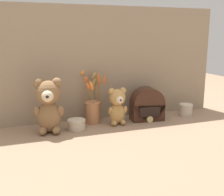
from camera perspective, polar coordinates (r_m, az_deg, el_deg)
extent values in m
plane|color=#8E7056|center=(1.66, 0.23, -5.49)|extent=(4.00, 4.00, 0.00)
cube|color=gray|center=(1.75, -1.62, 7.00)|extent=(1.51, 0.02, 0.69)
ellipsoid|color=olive|center=(1.56, -12.62, -3.75)|extent=(0.14, 0.12, 0.17)
sphere|color=olive|center=(1.52, -12.86, 1.11)|extent=(0.13, 0.13, 0.13)
sphere|color=beige|center=(1.48, -12.95, 0.42)|extent=(0.06, 0.06, 0.06)
sphere|color=black|center=(1.45, -13.02, 0.25)|extent=(0.02, 0.02, 0.02)
sphere|color=olive|center=(1.51, -11.14, 3.10)|extent=(0.05, 0.05, 0.05)
sphere|color=olive|center=(1.52, -14.76, 2.96)|extent=(0.05, 0.05, 0.05)
ellipsoid|color=olive|center=(1.53, -10.44, -2.70)|extent=(0.05, 0.06, 0.08)
ellipsoid|color=olive|center=(1.54, -14.93, -2.84)|extent=(0.05, 0.06, 0.08)
ellipsoid|color=olive|center=(1.54, -11.27, -6.43)|extent=(0.05, 0.08, 0.04)
ellipsoid|color=olive|center=(1.54, -13.88, -6.50)|extent=(0.05, 0.08, 0.04)
ellipsoid|color=tan|center=(1.66, 1.05, -3.18)|extent=(0.09, 0.08, 0.13)
sphere|color=tan|center=(1.64, 1.07, 0.14)|extent=(0.10, 0.10, 0.10)
sphere|color=beige|center=(1.61, 1.52, -0.33)|extent=(0.05, 0.05, 0.05)
sphere|color=black|center=(1.59, 1.77, -0.45)|extent=(0.01, 0.01, 0.01)
sphere|color=tan|center=(1.64, 2.22, 1.52)|extent=(0.04, 0.04, 0.04)
sphere|color=tan|center=(1.62, -0.09, 1.36)|extent=(0.04, 0.04, 0.04)
ellipsoid|color=tan|center=(1.67, 2.58, -2.37)|extent=(0.03, 0.04, 0.06)
ellipsoid|color=tan|center=(1.64, -0.31, -2.64)|extent=(0.03, 0.04, 0.06)
ellipsoid|color=tan|center=(1.66, 2.21, -4.93)|extent=(0.03, 0.05, 0.03)
ellipsoid|color=tan|center=(1.64, 0.54, -5.11)|extent=(0.03, 0.05, 0.03)
cylinder|color=#AD7047|center=(1.69, -3.94, -2.93)|extent=(0.08, 0.08, 0.13)
torus|color=#AD7047|center=(1.67, -3.97, -0.93)|extent=(0.09, 0.09, 0.01)
cylinder|color=olive|center=(1.65, -3.04, 1.31)|extent=(0.01, 0.03, 0.12)
ellipsoid|color=#C65B28|center=(1.64, -2.66, 3.41)|extent=(0.03, 0.03, 0.06)
cylinder|color=olive|center=(1.69, -3.72, 1.97)|extent=(0.04, 0.02, 0.15)
ellipsoid|color=tan|center=(1.69, -3.61, 4.56)|extent=(0.04, 0.04, 0.05)
cylinder|color=olive|center=(1.65, -3.11, 1.73)|extent=(0.01, 0.02, 0.15)
ellipsoid|color=#C65B28|center=(1.64, -2.81, 4.27)|extent=(0.02, 0.03, 0.04)
cylinder|color=olive|center=(1.69, -3.68, 1.28)|extent=(0.04, 0.02, 0.11)
ellipsoid|color=tan|center=(1.70, -3.54, 3.19)|extent=(0.05, 0.04, 0.06)
cylinder|color=olive|center=(1.62, -4.55, 0.75)|extent=(0.04, 0.04, 0.11)
ellipsoid|color=#C65B28|center=(1.59, -4.92, 2.46)|extent=(0.03, 0.03, 0.04)
cylinder|color=olive|center=(1.68, -4.86, 1.52)|extent=(0.03, 0.02, 0.13)
ellipsoid|color=#C65B28|center=(1.67, -5.29, 3.74)|extent=(0.04, 0.04, 0.04)
cylinder|color=olive|center=(1.69, -5.17, 2.22)|extent=(0.07, 0.04, 0.16)
ellipsoid|color=orange|center=(1.71, -5.99, 5.06)|extent=(0.04, 0.04, 0.04)
cylinder|color=olive|center=(1.65, -2.50, 1.42)|extent=(0.03, 0.06, 0.13)
ellipsoid|color=#C65B28|center=(1.64, -1.57, 3.65)|extent=(0.03, 0.04, 0.06)
cylinder|color=olive|center=(1.63, -4.15, 0.77)|extent=(0.03, 0.02, 0.11)
ellipsoid|color=orange|center=(1.60, -4.25, 2.49)|extent=(0.04, 0.03, 0.06)
cube|color=#381E14|center=(1.76, 7.12, -2.75)|extent=(0.21, 0.12, 0.11)
cylinder|color=#381E14|center=(1.75, 7.16, -1.07)|extent=(0.21, 0.12, 0.20)
cube|color=black|center=(1.71, 7.75, -2.81)|extent=(0.13, 0.02, 0.06)
cylinder|color=#D6BC7A|center=(1.72, 7.72, -4.32)|extent=(0.04, 0.01, 0.04)
cylinder|color=beige|center=(1.91, 14.76, -2.50)|extent=(0.08, 0.08, 0.06)
cylinder|color=beige|center=(1.90, 14.83, -1.40)|extent=(0.09, 0.09, 0.01)
cylinder|color=beige|center=(1.59, -7.21, -5.54)|extent=(0.10, 0.10, 0.05)
cylinder|color=beige|center=(1.58, -7.24, -4.55)|extent=(0.10, 0.10, 0.01)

